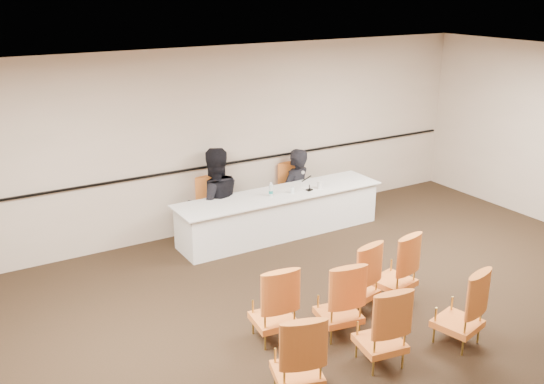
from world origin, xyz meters
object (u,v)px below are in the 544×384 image
(panel_table, at_px, (280,214))
(aud_chair_back_right, at_px, (459,306))
(water_bottle, at_px, (271,189))
(panelist_second_chair, at_px, (215,207))
(microphone, at_px, (310,182))
(aud_chair_back_left, at_px, (297,354))
(panelist_main_chair, at_px, (295,191))
(aud_chair_front_mid, at_px, (356,276))
(aud_chair_front_left, at_px, (273,302))
(coffee_cup, at_px, (319,185))
(aud_chair_extra, at_px, (339,298))
(panelist_second, at_px, (215,205))
(aud_chair_front_right, at_px, (395,266))
(panelist_main, at_px, (295,198))
(drinking_glass, at_px, (292,190))
(aud_chair_back_mid, at_px, (381,324))

(panel_table, bearing_deg, aud_chair_back_right, -89.25)
(water_bottle, bearing_deg, panelist_second_chair, 141.99)
(microphone, xyz_separation_m, aud_chair_back_left, (-2.50, -3.47, -0.38))
(panelist_main_chair, xyz_separation_m, water_bottle, (-0.84, -0.57, 0.34))
(microphone, height_order, aud_chair_front_mid, microphone)
(microphone, relative_size, aud_chair_front_left, 0.32)
(coffee_cup, height_order, aud_chair_front_mid, aud_chair_front_mid)
(aud_chair_front_mid, distance_m, aud_chair_extra, 0.61)
(panelist_second, height_order, panelist_second_chair, panelist_second)
(panelist_main_chair, bearing_deg, coffee_cup, -87.73)
(aud_chair_front_right, bearing_deg, microphone, 69.87)
(aud_chair_back_right, bearing_deg, panelist_second, 88.72)
(panelist_second, xyz_separation_m, microphone, (1.40, -0.66, 0.36))
(aud_chair_back_right, bearing_deg, panelist_second_chair, 88.72)
(coffee_cup, bearing_deg, aud_chair_back_right, -99.72)
(aud_chair_back_left, distance_m, aud_chair_extra, 1.24)
(panelist_main, bearing_deg, panel_table, 20.10)
(panel_table, xyz_separation_m, aud_chair_back_right, (0.05, -3.75, 0.12))
(panelist_main, distance_m, panelist_second_chair, 1.57)
(panelist_main_chair, distance_m, aud_chair_front_mid, 3.31)
(panelist_main, relative_size, panelist_second, 0.92)
(panel_table, xyz_separation_m, microphone, (0.48, -0.13, 0.51))
(aud_chair_back_left, bearing_deg, coffee_cup, 69.26)
(panelist_second_chair, bearing_deg, drinking_glass, -29.18)
(coffee_cup, relative_size, aud_chair_back_right, 0.14)
(panelist_main, xyz_separation_m, panelist_second, (-1.56, -0.00, 0.15))
(microphone, relative_size, aud_chair_back_right, 0.32)
(panelist_second_chair, xyz_separation_m, water_bottle, (0.73, -0.57, 0.34))
(panelist_main, bearing_deg, panelist_second_chair, -19.64)
(panel_table, distance_m, microphone, 0.71)
(panelist_main_chair, xyz_separation_m, aud_chair_front_left, (-2.34, -3.14, 0.00))
(panelist_second, distance_m, panelist_second_chair, 0.03)
(drinking_glass, distance_m, aud_chair_back_mid, 3.72)
(microphone, distance_m, aud_chair_front_left, 3.32)
(water_bottle, bearing_deg, aud_chair_back_mid, -102.13)
(coffee_cup, distance_m, aud_chair_front_mid, 2.72)
(panelist_main, bearing_deg, aud_chair_back_left, 37.52)
(aud_chair_front_mid, bearing_deg, aud_chair_back_mid, -126.63)
(panelist_main_chair, bearing_deg, aud_chair_extra, -115.47)
(coffee_cup, height_order, aud_chair_front_left, aud_chair_front_left)
(panelist_second, bearing_deg, aud_chair_front_mid, 103.80)
(coffee_cup, xyz_separation_m, aud_chair_extra, (-1.67, -2.77, -0.30))
(panelist_main_chair, distance_m, panelist_second, 1.56)
(microphone, height_order, drinking_glass, microphone)
(panelist_second, bearing_deg, panel_table, 155.69)
(drinking_glass, height_order, coffee_cup, coffee_cup)
(water_bottle, height_order, coffee_cup, water_bottle)
(coffee_cup, relative_size, aud_chair_extra, 0.14)
(drinking_glass, xyz_separation_m, aud_chair_front_left, (-1.88, -2.53, -0.28))
(panelist_main, height_order, panelist_main_chair, panelist_main)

